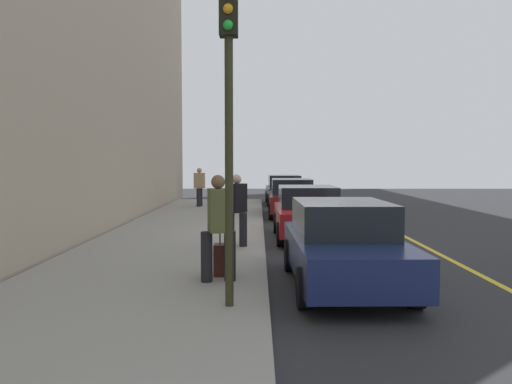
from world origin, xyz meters
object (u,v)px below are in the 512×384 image
Objects in this scene: pedestrian_black_coat at (237,208)px; parked_car_charcoal at (284,190)px; pedestrian_olive_coat at (218,225)px; rolling_suitcase at (220,260)px; parked_car_navy at (343,244)px; traffic_light_pole at (229,92)px; parked_car_red at (308,213)px; pedestrian_tan_coat at (199,186)px; parked_car_maroon at (292,197)px.

parked_car_charcoal is at bearing 172.57° from pedestrian_black_coat.
rolling_suitcase is (-0.47, -0.01, -0.70)m from pedestrian_olive_coat.
traffic_light_pole is at bearing -46.15° from parked_car_navy.
parked_car_charcoal is at bearing 173.44° from rolling_suitcase.
traffic_light_pole is (7.66, -1.85, 2.45)m from parked_car_red.
pedestrian_olive_coat is 15.50m from pedestrian_tan_coat.
parked_car_maroon is 1.10× the size of parked_car_red.
rolling_suitcase is at bearing -94.87° from parked_car_navy.
parked_car_charcoal is 0.93× the size of parked_car_maroon.
pedestrian_black_coat reaches higher than parked_car_red.
parked_car_maroon is 1.00× the size of traffic_light_pole.
pedestrian_black_coat is 1.89× the size of rolling_suitcase.
pedestrian_black_coat is 11.70m from pedestrian_tan_coat.
parked_car_red is 0.90× the size of parked_car_navy.
pedestrian_tan_coat is at bearing -53.80° from parked_car_charcoal.
parked_car_red is at bearing 0.57° from parked_car_maroon.
rolling_suitcase is at bearing -20.79° from parked_car_red.
pedestrian_olive_coat is at bearing -82.65° from parked_car_navy.
parked_car_red is at bearing 24.24° from pedestrian_tan_coat.
parked_car_navy is 2.26m from pedestrian_olive_coat.
pedestrian_olive_coat is (0.28, -2.21, 0.38)m from parked_car_navy.
pedestrian_tan_coat is (-11.49, -2.21, 0.01)m from pedestrian_black_coat.
pedestrian_olive_coat is 1.05× the size of pedestrian_black_coat.
pedestrian_olive_coat is at bearing -6.38° from parked_car_charcoal.
traffic_light_pole is (19.93, -1.77, 2.45)m from parked_car_charcoal.
parked_car_maroon is 6.39m from parked_car_red.
traffic_light_pole is (1.86, -1.93, 2.44)m from parked_car_navy.
parked_car_charcoal is at bearing 173.62° from pedestrian_olive_coat.
pedestrian_tan_coat is at bearing -172.20° from rolling_suitcase.
pedestrian_olive_coat reaches higher than pedestrian_tan_coat.
parked_car_maroon is 4.83× the size of rolling_suitcase.
parked_car_charcoal is 2.27× the size of pedestrian_olive_coat.
traffic_light_pole is 4.85× the size of rolling_suitcase.
pedestrian_olive_coat is at bearing -2.41° from pedestrian_black_coat.
parked_car_maroon reaches higher than rolling_suitcase.
parked_car_navy is at bearing 29.73° from pedestrian_black_coat.
traffic_light_pole reaches higher than parked_car_charcoal.
pedestrian_tan_coat is 15.04m from rolling_suitcase.
parked_car_charcoal is 18.48m from pedestrian_olive_coat.
pedestrian_black_coat is (-3.58, -2.05, 0.33)m from parked_car_navy.
parked_car_charcoal is at bearing -179.65° from parked_car_red.
parked_car_red is at bearing 159.21° from rolling_suitcase.
pedestrian_tan_coat is at bearing -155.76° from parked_car_red.
pedestrian_tan_coat is 0.39× the size of traffic_light_pole.
rolling_suitcase is (17.89, -2.06, -0.32)m from parked_car_charcoal.
pedestrian_olive_coat is 1.98× the size of rolling_suitcase.
traffic_light_pole is at bearing 10.02° from pedestrian_olive_coat.
pedestrian_black_coat is at bearing -12.44° from parked_car_maroon.
pedestrian_black_coat is (14.49, -1.89, 0.33)m from parked_car_charcoal.
parked_car_navy is 2.25m from rolling_suitcase.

